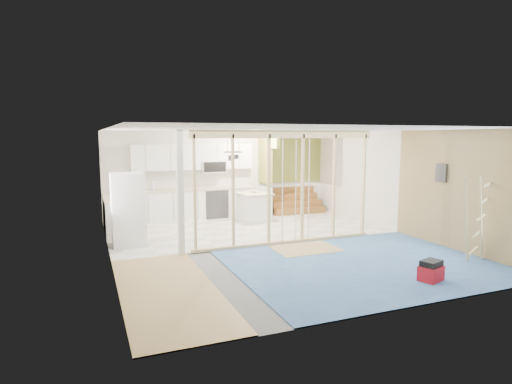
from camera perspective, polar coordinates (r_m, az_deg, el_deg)
name	(u,v)px	position (r m, az deg, el deg)	size (l,w,h in m)	color
room	(274,188)	(9.54, 2.38, 0.48)	(7.01, 8.01, 2.61)	slate
floor_overlays	(275,244)	(9.86, 2.59, -6.92)	(7.00, 8.00, 0.03)	white
stud_frame	(265,176)	(9.42, 1.19, 2.09)	(4.66, 0.14, 2.60)	#DFB888
base_cabinets	(173,207)	(12.37, -10.94, -1.94)	(4.45, 2.24, 0.93)	white
upper_cabinets	(195,158)	(12.83, -8.10, 4.54)	(3.60, 0.41, 0.85)	white
green_partition	(285,184)	(13.73, 3.90, 1.11)	(2.25, 1.51, 2.60)	olive
pot_rack	(233,154)	(11.12, -3.06, 5.07)	(0.52, 0.52, 0.72)	black
sheathing_panel	(464,192)	(9.98, 25.98, 0.04)	(0.02, 4.00, 2.60)	#9D7D55
electrical_panel	(441,173)	(10.32, 23.44, 2.36)	(0.04, 0.30, 0.40)	#39383D
ceiling_light	(276,133)	(12.78, 2.62, 7.82)	(0.32, 0.32, 0.08)	#FFEABF
fridge	(129,210)	(9.97, -16.62, -2.28)	(0.72, 0.69, 1.65)	white
island	(254,207)	(12.36, -0.24, -2.06)	(0.97, 0.97, 0.83)	white
bowl	(254,191)	(12.44, -0.27, 0.08)	(0.23, 0.23, 0.06)	silver
soap_bottle_a	(152,185)	(12.47, -13.64, 0.96)	(0.12, 0.13, 0.32)	silver
soap_bottle_b	(244,182)	(13.31, -1.55, 1.29)	(0.09, 0.09, 0.20)	white
toolbox	(431,271)	(7.95, 22.29, -9.78)	(0.46, 0.40, 0.37)	maroon
ladder	(476,219)	(9.33, 27.23, -3.20)	(0.90, 0.17, 1.69)	tan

